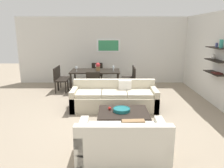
{
  "coord_description": "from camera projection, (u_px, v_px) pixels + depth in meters",
  "views": [
    {
      "loc": [
        -0.02,
        -5.55,
        2.17
      ],
      "look_at": [
        -0.01,
        0.2,
        0.75
      ],
      "focal_mm": 35.06,
      "sensor_mm": 36.0,
      "label": 1
    }
  ],
  "objects": [
    {
      "name": "ground_plane",
      "position": [
        112.0,
        113.0,
        5.91
      ],
      "size": [
        18.0,
        18.0,
        0.0
      ],
      "primitive_type": "plane",
      "color": "gray"
    },
    {
      "name": "back_wall_unit",
      "position": [
        119.0,
        51.0,
        9.01
      ],
      "size": [
        8.4,
        0.09,
        2.7
      ],
      "color": "silver",
      "rests_on": "ground"
    },
    {
      "name": "right_wall_shelf_unit",
      "position": [
        219.0,
        60.0,
        6.17
      ],
      "size": [
        0.34,
        8.2,
        2.7
      ],
      "color": "silver",
      "rests_on": "ground"
    },
    {
      "name": "sofa_beige",
      "position": [
        114.0,
        99.0,
        6.16
      ],
      "size": [
        2.37,
        0.9,
        0.78
      ],
      "color": "beige",
      "rests_on": "ground"
    },
    {
      "name": "loveseat_white",
      "position": [
        122.0,
        143.0,
        3.72
      ],
      "size": [
        1.52,
        0.9,
        0.78
      ],
      "color": "silver",
      "rests_on": "ground"
    },
    {
      "name": "coffee_table",
      "position": [
        123.0,
        119.0,
        4.98
      ],
      "size": [
        1.13,
        0.91,
        0.38
      ],
      "color": "black",
      "rests_on": "ground"
    },
    {
      "name": "decorative_bowl",
      "position": [
        121.0,
        110.0,
        4.94
      ],
      "size": [
        0.39,
        0.39,
        0.08
      ],
      "color": "#19666B",
      "rests_on": "coffee_table"
    },
    {
      "name": "apple_on_coffee_table",
      "position": [
        109.0,
        108.0,
        5.03
      ],
      "size": [
        0.07,
        0.07,
        0.07
      ],
      "primitive_type": "sphere",
      "color": "red",
      "rests_on": "coffee_table"
    },
    {
      "name": "dining_table",
      "position": [
        95.0,
        72.0,
        7.92
      ],
      "size": [
        1.76,
        0.96,
        0.75
      ],
      "color": "black",
      "rests_on": "ground"
    },
    {
      "name": "dining_chair_right_near",
      "position": [
        131.0,
        78.0,
        7.76
      ],
      "size": [
        0.44,
        0.44,
        0.88
      ],
      "color": "black",
      "rests_on": "ground"
    },
    {
      "name": "dining_chair_left_near",
      "position": [
        58.0,
        78.0,
        7.75
      ],
      "size": [
        0.44,
        0.44,
        0.88
      ],
      "color": "black",
      "rests_on": "ground"
    },
    {
      "name": "dining_chair_left_far",
      "position": [
        61.0,
        76.0,
        8.17
      ],
      "size": [
        0.44,
        0.44,
        0.88
      ],
      "color": "black",
      "rests_on": "ground"
    },
    {
      "name": "dining_chair_head",
      "position": [
        97.0,
        73.0,
        8.83
      ],
      "size": [
        0.44,
        0.44,
        0.88
      ],
      "color": "black",
      "rests_on": "ground"
    },
    {
      "name": "dining_chair_right_far",
      "position": [
        130.0,
        76.0,
        8.18
      ],
      "size": [
        0.44,
        0.44,
        0.88
      ],
      "color": "black",
      "rests_on": "ground"
    },
    {
      "name": "dining_chair_foot",
      "position": [
        93.0,
        83.0,
        7.1
      ],
      "size": [
        0.44,
        0.44,
        0.88
      ],
      "color": "black",
      "rests_on": "ground"
    },
    {
      "name": "wine_glass_right_far",
      "position": [
        113.0,
        67.0,
        8.0
      ],
      "size": [
        0.07,
        0.07,
        0.16
      ],
      "color": "silver",
      "rests_on": "dining_table"
    },
    {
      "name": "wine_glass_left_near",
      "position": [
        76.0,
        68.0,
        7.76
      ],
      "size": [
        0.08,
        0.08,
        0.16
      ],
      "color": "silver",
      "rests_on": "dining_table"
    },
    {
      "name": "wine_glass_right_near",
      "position": [
        113.0,
        68.0,
        7.76
      ],
      "size": [
        0.07,
        0.07,
        0.17
      ],
      "color": "silver",
      "rests_on": "dining_table"
    },
    {
      "name": "wine_glass_head",
      "position": [
        96.0,
        66.0,
        8.29
      ],
      "size": [
        0.07,
        0.07,
        0.15
      ],
      "color": "silver",
      "rests_on": "dining_table"
    },
    {
      "name": "centerpiece_vase",
      "position": [
        98.0,
        66.0,
        7.87
      ],
      "size": [
        0.16,
        0.16,
        0.28
      ],
      "color": "olive",
      "rests_on": "dining_table"
    }
  ]
}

